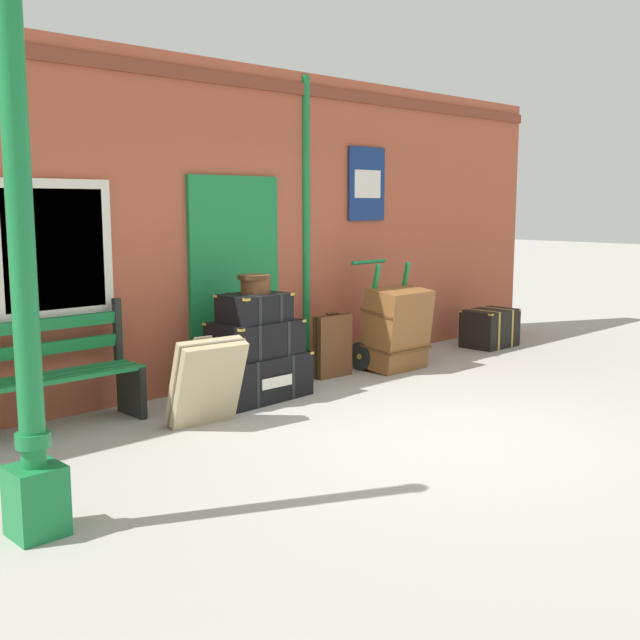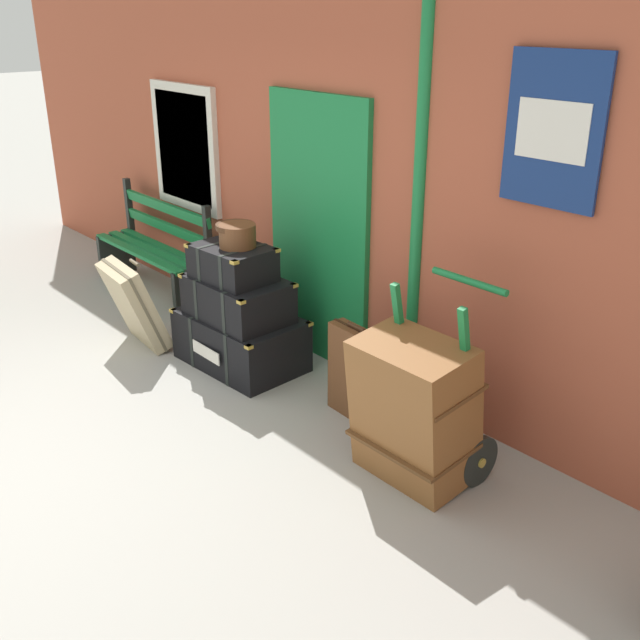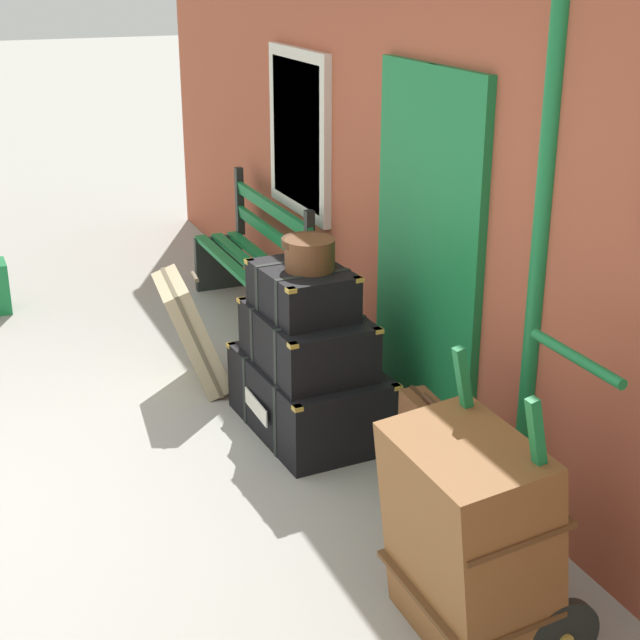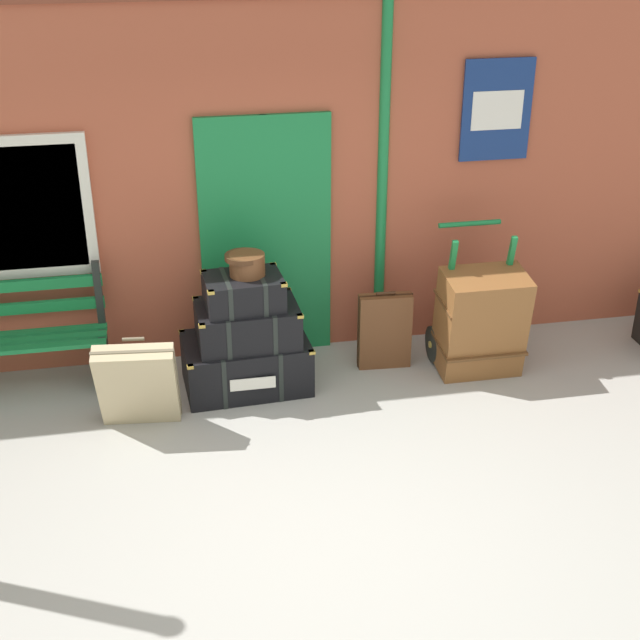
{
  "view_description": "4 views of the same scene",
  "coord_description": "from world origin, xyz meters",
  "px_view_note": "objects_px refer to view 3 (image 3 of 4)",
  "views": [
    {
      "loc": [
        -4.8,
        -3.75,
        1.83
      ],
      "look_at": [
        0.7,
        1.92,
        0.64
      ],
      "focal_mm": 43.55,
      "sensor_mm": 36.0,
      "label": 1
    },
    {
      "loc": [
        4.19,
        -1.21,
        2.67
      ],
      "look_at": [
        0.58,
        1.94,
        0.62
      ],
      "focal_mm": 41.41,
      "sensor_mm": 36.0,
      "label": 2
    },
    {
      "loc": [
        4.4,
        -0.07,
        2.61
      ],
      "look_at": [
        0.06,
        1.76,
        0.81
      ],
      "focal_mm": 53.39,
      "sensor_mm": 36.0,
      "label": 3
    },
    {
      "loc": [
        -0.87,
        -4.51,
        3.74
      ],
      "look_at": [
        0.33,
        1.74,
        0.6
      ],
      "focal_mm": 49.82,
      "sensor_mm": 36.0,
      "label": 4
    }
  ],
  "objects_px": {
    "round_hatbox": "(309,252)",
    "suitcase_umber": "(192,332)",
    "steamer_trunk_base": "(310,396)",
    "steamer_trunk_middle": "(307,339)",
    "platform_bench": "(255,262)",
    "steamer_trunk_top": "(302,290)",
    "porters_trolley": "(504,570)",
    "large_brown_trunk": "(469,540)",
    "suitcase_cream": "(429,468)"
  },
  "relations": [
    {
      "from": "platform_bench",
      "to": "suitcase_umber",
      "type": "relative_size",
      "value": 2.13
    },
    {
      "from": "large_brown_trunk",
      "to": "suitcase_cream",
      "type": "height_order",
      "value": "large_brown_trunk"
    },
    {
      "from": "round_hatbox",
      "to": "steamer_trunk_base",
      "type": "bearing_deg",
      "value": 159.92
    },
    {
      "from": "large_brown_trunk",
      "to": "platform_bench",
      "type": "bearing_deg",
      "value": 173.43
    },
    {
      "from": "steamer_trunk_middle",
      "to": "large_brown_trunk",
      "type": "bearing_deg",
      "value": -2.86
    },
    {
      "from": "platform_bench",
      "to": "steamer_trunk_top",
      "type": "xyz_separation_m",
      "value": [
        1.9,
        -0.37,
        0.43
      ]
    },
    {
      "from": "steamer_trunk_top",
      "to": "steamer_trunk_middle",
      "type": "bearing_deg",
      "value": 40.95
    },
    {
      "from": "platform_bench",
      "to": "porters_trolley",
      "type": "xyz_separation_m",
      "value": [
        3.85,
        -0.27,
        -0.17
      ]
    },
    {
      "from": "large_brown_trunk",
      "to": "suitcase_umber",
      "type": "xyz_separation_m",
      "value": [
        -2.81,
        -0.34,
        -0.09
      ]
    },
    {
      "from": "steamer_trunk_base",
      "to": "round_hatbox",
      "type": "relative_size",
      "value": 3.37
    },
    {
      "from": "steamer_trunk_base",
      "to": "steamer_trunk_middle",
      "type": "distance_m",
      "value": 0.37
    },
    {
      "from": "platform_bench",
      "to": "round_hatbox",
      "type": "xyz_separation_m",
      "value": [
        1.93,
        -0.34,
        0.66
      ]
    },
    {
      "from": "large_brown_trunk",
      "to": "suitcase_umber",
      "type": "height_order",
      "value": "large_brown_trunk"
    },
    {
      "from": "suitcase_umber",
      "to": "platform_bench",
      "type": "bearing_deg",
      "value": 142.72
    },
    {
      "from": "round_hatbox",
      "to": "suitcase_cream",
      "type": "relative_size",
      "value": 0.44
    },
    {
      "from": "steamer_trunk_top",
      "to": "porters_trolley",
      "type": "distance_m",
      "value": 2.05
    },
    {
      "from": "round_hatbox",
      "to": "suitcase_umber",
      "type": "height_order",
      "value": "round_hatbox"
    },
    {
      "from": "platform_bench",
      "to": "steamer_trunk_middle",
      "type": "bearing_deg",
      "value": -10.26
    },
    {
      "from": "platform_bench",
      "to": "porters_trolley",
      "type": "distance_m",
      "value": 3.86
    },
    {
      "from": "steamer_trunk_middle",
      "to": "steamer_trunk_top",
      "type": "height_order",
      "value": "steamer_trunk_top"
    },
    {
      "from": "platform_bench",
      "to": "steamer_trunk_top",
      "type": "relative_size",
      "value": 2.51
    },
    {
      "from": "steamer_trunk_top",
      "to": "large_brown_trunk",
      "type": "xyz_separation_m",
      "value": [
        1.95,
        -0.08,
        -0.41
      ]
    },
    {
      "from": "suitcase_umber",
      "to": "porters_trolley",
      "type": "bearing_deg",
      "value": 10.46
    },
    {
      "from": "steamer_trunk_base",
      "to": "suitcase_cream",
      "type": "height_order",
      "value": "suitcase_cream"
    },
    {
      "from": "steamer_trunk_top",
      "to": "steamer_trunk_base",
      "type": "bearing_deg",
      "value": 87.64
    },
    {
      "from": "steamer_trunk_base",
      "to": "porters_trolley",
      "type": "distance_m",
      "value": 1.95
    },
    {
      "from": "platform_bench",
      "to": "steamer_trunk_middle",
      "type": "height_order",
      "value": "platform_bench"
    },
    {
      "from": "steamer_trunk_base",
      "to": "steamer_trunk_middle",
      "type": "xyz_separation_m",
      "value": [
        0.02,
        -0.02,
        0.37
      ]
    },
    {
      "from": "steamer_trunk_middle",
      "to": "round_hatbox",
      "type": "xyz_separation_m",
      "value": [
        0.01,
        0.01,
        0.52
      ]
    },
    {
      "from": "large_brown_trunk",
      "to": "suitcase_cream",
      "type": "relative_size",
      "value": 1.32
    },
    {
      "from": "round_hatbox",
      "to": "suitcase_cream",
      "type": "height_order",
      "value": "round_hatbox"
    },
    {
      "from": "porters_trolley",
      "to": "platform_bench",
      "type": "bearing_deg",
      "value": 176.01
    },
    {
      "from": "steamer_trunk_middle",
      "to": "suitcase_umber",
      "type": "distance_m",
      "value": 1.01
    },
    {
      "from": "steamer_trunk_base",
      "to": "suitcase_umber",
      "type": "bearing_deg",
      "value": -151.75
    },
    {
      "from": "steamer_trunk_middle",
      "to": "suitcase_cream",
      "type": "distance_m",
      "value": 1.21
    },
    {
      "from": "steamer_trunk_top",
      "to": "suitcase_umber",
      "type": "height_order",
      "value": "steamer_trunk_top"
    },
    {
      "from": "steamer_trunk_base",
      "to": "porters_trolley",
      "type": "relative_size",
      "value": 0.87
    },
    {
      "from": "suitcase_umber",
      "to": "large_brown_trunk",
      "type": "bearing_deg",
      "value": 6.98
    },
    {
      "from": "steamer_trunk_base",
      "to": "suitcase_umber",
      "type": "xyz_separation_m",
      "value": [
        -0.86,
        -0.46,
        0.16
      ]
    },
    {
      "from": "porters_trolley",
      "to": "large_brown_trunk",
      "type": "bearing_deg",
      "value": -90.0
    },
    {
      "from": "large_brown_trunk",
      "to": "suitcase_umber",
      "type": "distance_m",
      "value": 2.84
    },
    {
      "from": "steamer_trunk_base",
      "to": "steamer_trunk_top",
      "type": "distance_m",
      "value": 0.66
    },
    {
      "from": "steamer_trunk_top",
      "to": "porters_trolley",
      "type": "bearing_deg",
      "value": 2.86
    },
    {
      "from": "porters_trolley",
      "to": "steamer_trunk_top",
      "type": "bearing_deg",
      "value": -177.14
    },
    {
      "from": "steamer_trunk_top",
      "to": "round_hatbox",
      "type": "bearing_deg",
      "value": 39.83
    },
    {
      "from": "steamer_trunk_top",
      "to": "suitcase_umber",
      "type": "distance_m",
      "value": 1.08
    },
    {
      "from": "platform_bench",
      "to": "steamer_trunk_middle",
      "type": "distance_m",
      "value": 1.95
    },
    {
      "from": "steamer_trunk_top",
      "to": "platform_bench",
      "type": "bearing_deg",
      "value": 169.07
    },
    {
      "from": "steamer_trunk_middle",
      "to": "porters_trolley",
      "type": "relative_size",
      "value": 0.69
    },
    {
      "from": "round_hatbox",
      "to": "suitcase_umber",
      "type": "relative_size",
      "value": 0.41
    }
  ]
}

